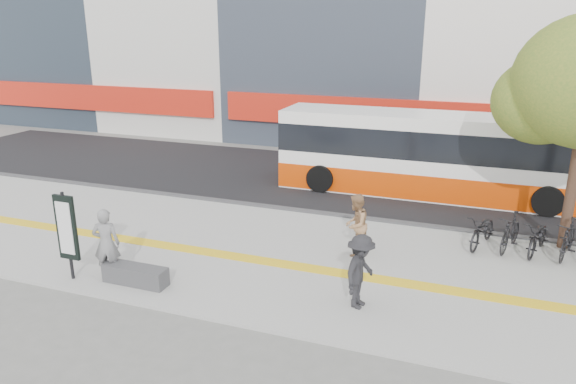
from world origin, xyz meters
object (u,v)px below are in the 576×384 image
(signboard, at_px, (67,229))
(pedestrian_tan, at_px, (356,225))
(seated_woman, at_px, (106,244))
(pedestrian_dark, at_px, (360,272))
(bus, at_px, (432,157))
(bench, at_px, (135,275))

(signboard, xyz_separation_m, pedestrian_tan, (6.10, 3.77, -0.45))
(seated_woman, relative_size, pedestrian_dark, 1.06)
(bus, distance_m, pedestrian_dark, 8.96)
(signboard, xyz_separation_m, bus, (7.40, 10.01, 0.06))
(bus, xyz_separation_m, pedestrian_tan, (-1.30, -6.23, -0.51))
(signboard, bearing_deg, bench, 10.81)
(bench, bearing_deg, seated_woman, 175.51)
(pedestrian_dark, bearing_deg, signboard, 110.91)
(signboard, height_order, pedestrian_dark, signboard)
(pedestrian_dark, bearing_deg, pedestrian_tan, 27.11)
(bus, relative_size, pedestrian_dark, 6.54)
(signboard, relative_size, seated_woman, 1.25)
(pedestrian_dark, bearing_deg, seated_woman, 108.65)
(signboard, distance_m, pedestrian_tan, 7.19)
(bus, relative_size, seated_woman, 6.18)
(signboard, height_order, bus, bus)
(bus, relative_size, pedestrian_tan, 6.52)
(seated_woman, bearing_deg, bench, 154.61)
(signboard, relative_size, pedestrian_tan, 1.31)
(signboard, bearing_deg, bus, 53.53)
(pedestrian_dark, bearing_deg, bus, 8.30)
(bench, height_order, pedestrian_dark, pedestrian_dark)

